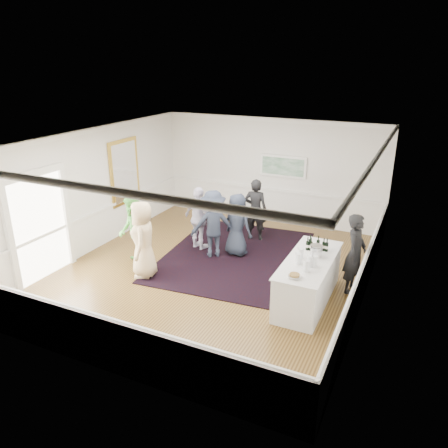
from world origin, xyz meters
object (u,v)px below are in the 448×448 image
at_px(serving_table, 308,280).
at_px(guest_dark_a, 213,224).
at_px(guest_navy, 237,225).
at_px(nut_bowl, 294,276).
at_px(guest_tan, 143,240).
at_px(guest_dark_b, 255,210).
at_px(guest_lilac, 199,219).
at_px(guest_green, 133,232).
at_px(ice_bucket, 316,251).
at_px(bartender, 355,254).

bearing_deg(serving_table, guest_dark_a, 157.16).
xyz_separation_m(guest_navy, nut_bowl, (2.24, -2.44, 0.18)).
distance_m(guest_tan, nut_bowl, 3.75).
relative_size(guest_dark_b, nut_bowl, 6.91).
relative_size(guest_tan, guest_lilac, 1.07).
height_order(guest_green, nut_bowl, guest_green).
distance_m(guest_dark_a, guest_dark_b, 1.61).
bearing_deg(nut_bowl, guest_dark_b, 121.31).
bearing_deg(guest_green, guest_dark_b, 101.77).
relative_size(guest_navy, ice_bucket, 6.35).
distance_m(guest_green, guest_dark_a, 2.00).
bearing_deg(serving_table, guest_green, -177.79).
distance_m(guest_tan, guest_green, 0.61).
bearing_deg(guest_dark_a, bartender, 141.21).
bearing_deg(guest_green, guest_dark_a, 89.72).
xyz_separation_m(guest_dark_a, guest_navy, (0.52, 0.34, -0.06)).
bearing_deg(ice_bucket, guest_lilac, 159.94).
height_order(bartender, guest_lilac, bartender).
height_order(guest_green, guest_lilac, guest_green).
xyz_separation_m(guest_green, guest_lilac, (0.93, 1.61, -0.04)).
distance_m(guest_dark_b, guest_navy, 1.17).
height_order(guest_dark_a, guest_navy, guest_dark_a).
xyz_separation_m(bartender, guest_dark_b, (-3.02, 1.84, -0.01)).
bearing_deg(guest_tan, guest_navy, 116.57).
relative_size(serving_table, guest_dark_a, 1.36).
bearing_deg(guest_navy, guest_lilac, 18.28).
distance_m(bartender, guest_tan, 4.75).
relative_size(ice_bucket, nut_bowl, 1.02).
height_order(guest_green, guest_dark_a, guest_green).
height_order(guest_dark_a, ice_bucket, guest_dark_a).
height_order(serving_table, guest_navy, guest_navy).
bearing_deg(bartender, guest_tan, 113.15).
bearing_deg(guest_tan, serving_table, 70.42).
bearing_deg(guest_tan, bartender, 79.45).
bearing_deg(nut_bowl, ice_bucket, 83.31).
bearing_deg(guest_lilac, guest_dark_a, 172.56).
bearing_deg(nut_bowl, guest_dark_a, 142.72).
bearing_deg(ice_bucket, guest_navy, 150.70).
distance_m(serving_table, guest_navy, 2.77).
bearing_deg(guest_tan, guest_dark_a, 122.94).
relative_size(guest_green, ice_bucket, 6.93).
height_order(guest_dark_b, ice_bucket, guest_dark_b).
distance_m(guest_dark_a, ice_bucket, 3.06).
bearing_deg(guest_tan, guest_lilac, 140.67).
bearing_deg(nut_bowl, guest_green, 169.95).
xyz_separation_m(serving_table, guest_tan, (-3.78, -0.49, 0.43)).
relative_size(guest_dark_a, nut_bowl, 6.92).
bearing_deg(guest_navy, guest_tan, 67.81).
bearing_deg(serving_table, bartender, 47.72).
xyz_separation_m(bartender, guest_lilac, (-4.13, 0.60, -0.04)).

